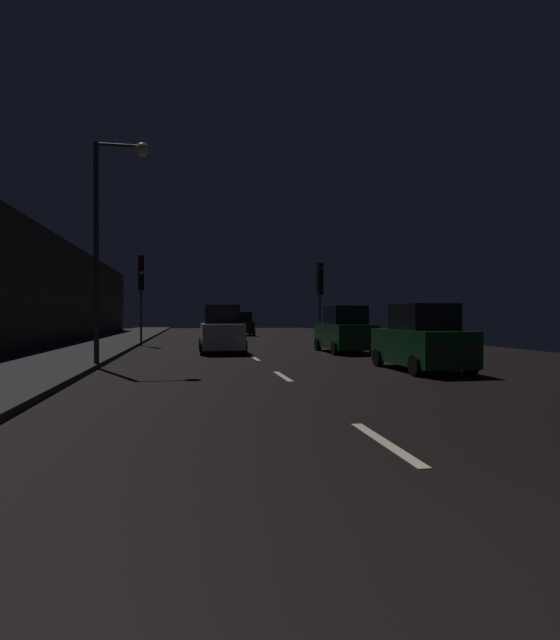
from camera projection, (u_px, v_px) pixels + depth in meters
The scene contains 11 objects.
ground at pixel (235, 346), 27.42m from camera, with size 27.29×84.00×0.02m, color black.
sidewalk_left at pixel (95, 346), 26.09m from camera, with size 4.40×84.00×0.15m, color #28282B.
building_facade_left at pixel (19, 285), 22.17m from camera, with size 0.80×63.00×6.12m, color #2D2B28.
lane_centerline at pixel (251, 356), 20.28m from camera, with size 0.16×32.03×0.01m.
traffic_light_far_right at pixel (320, 285), 29.30m from camera, with size 0.37×0.48×4.81m.
traffic_light_far_left at pixel (141, 280), 27.13m from camera, with size 0.37×0.48×4.98m.
streetlamp_overhead at pixel (112, 217), 15.45m from camera, with size 1.70×0.44×7.13m.
car_approaching_headlights at pixel (221, 331), 21.95m from camera, with size 1.95×4.22×2.13m.
car_distant_taillights at pixel (242, 325), 41.93m from camera, with size 1.84×3.97×2.00m.
car_parked_right_near at pixel (421, 340), 14.69m from camera, with size 1.82×3.95×1.99m.
car_parked_right_far at pixel (344, 331), 22.03m from camera, with size 1.91×4.14×2.09m.
Camera 1 is at (-2.43, -2.92, 1.61)m, focal length 27.63 mm.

